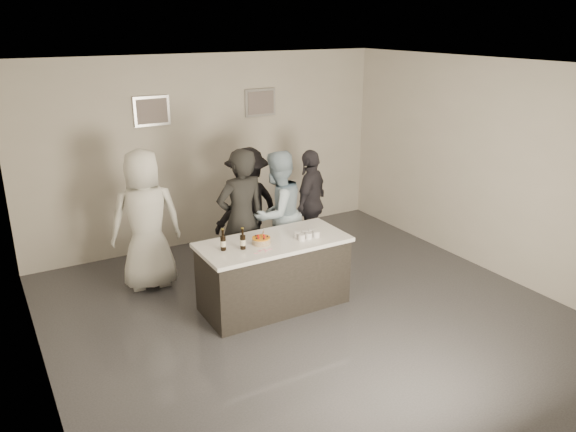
% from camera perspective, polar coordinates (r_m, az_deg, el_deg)
% --- Properties ---
extents(floor, '(6.00, 6.00, 0.00)m').
position_cam_1_polar(floor, '(7.10, 2.04, -9.96)').
color(floor, '#3D3D42').
rests_on(floor, ground).
extents(ceiling, '(6.00, 6.00, 0.00)m').
position_cam_1_polar(ceiling, '(6.21, 2.38, 14.95)').
color(ceiling, white).
extents(wall_back, '(6.00, 0.04, 3.00)m').
position_cam_1_polar(wall_back, '(9.09, -7.93, 6.61)').
color(wall_back, beige).
rests_on(wall_back, ground).
extents(wall_front, '(6.00, 0.04, 3.00)m').
position_cam_1_polar(wall_front, '(4.45, 23.38, -8.68)').
color(wall_front, beige).
rests_on(wall_front, ground).
extents(wall_left, '(0.04, 6.00, 3.00)m').
position_cam_1_polar(wall_left, '(5.61, -24.83, -3.14)').
color(wall_left, beige).
rests_on(wall_left, ground).
extents(wall_right, '(0.04, 6.00, 3.00)m').
position_cam_1_polar(wall_right, '(8.43, 19.82, 4.64)').
color(wall_right, beige).
rests_on(wall_right, ground).
extents(picture_left, '(0.54, 0.04, 0.44)m').
position_cam_1_polar(picture_left, '(8.65, -13.68, 10.32)').
color(picture_left, '#B2B2B7').
rests_on(picture_left, wall_back).
extents(picture_right, '(0.54, 0.04, 0.44)m').
position_cam_1_polar(picture_right, '(9.31, -2.84, 11.44)').
color(picture_right, '#B2B2B7').
rests_on(picture_right, wall_back).
extents(bar_counter, '(1.86, 0.86, 0.90)m').
position_cam_1_polar(bar_counter, '(7.10, -1.46, -5.86)').
color(bar_counter, white).
rests_on(bar_counter, ground).
extents(cake, '(0.23, 0.23, 0.07)m').
position_cam_1_polar(cake, '(6.82, -2.73, -2.53)').
color(cake, orange).
rests_on(cake, bar_counter).
extents(beer_bottle_a, '(0.07, 0.07, 0.26)m').
position_cam_1_polar(beer_bottle_a, '(6.63, -6.62, -2.43)').
color(beer_bottle_a, black).
rests_on(beer_bottle_a, bar_counter).
extents(beer_bottle_b, '(0.07, 0.07, 0.26)m').
position_cam_1_polar(beer_bottle_b, '(6.64, -4.62, -2.32)').
color(beer_bottle_b, black).
rests_on(beer_bottle_b, bar_counter).
extents(tumbler_cluster, '(0.30, 0.19, 0.08)m').
position_cam_1_polar(tumbler_cluster, '(7.00, 1.89, -1.89)').
color(tumbler_cluster, gold).
rests_on(tumbler_cluster, bar_counter).
extents(candles, '(0.24, 0.08, 0.01)m').
position_cam_1_polar(candles, '(6.61, -2.42, -3.55)').
color(candles, pink).
rests_on(candles, bar_counter).
extents(person_main_black, '(0.73, 0.50, 1.93)m').
position_cam_1_polar(person_main_black, '(7.46, -4.76, -0.39)').
color(person_main_black, black).
rests_on(person_main_black, ground).
extents(person_main_blue, '(1.04, 0.92, 1.80)m').
position_cam_1_polar(person_main_blue, '(7.86, -1.08, 0.20)').
color(person_main_blue, '#A6C2D9').
rests_on(person_main_blue, ground).
extents(person_guest_left, '(1.01, 0.73, 1.92)m').
position_cam_1_polar(person_guest_left, '(7.68, -14.24, -0.41)').
color(person_guest_left, white).
rests_on(person_guest_left, ground).
extents(person_guest_right, '(1.02, 0.91, 1.65)m').
position_cam_1_polar(person_guest_right, '(8.60, 2.33, 1.38)').
color(person_guest_right, '#333039').
rests_on(person_guest_right, ground).
extents(person_guest_back, '(1.24, 0.89, 1.74)m').
position_cam_1_polar(person_guest_back, '(8.33, -4.13, 1.07)').
color(person_guest_back, black).
rests_on(person_guest_back, ground).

